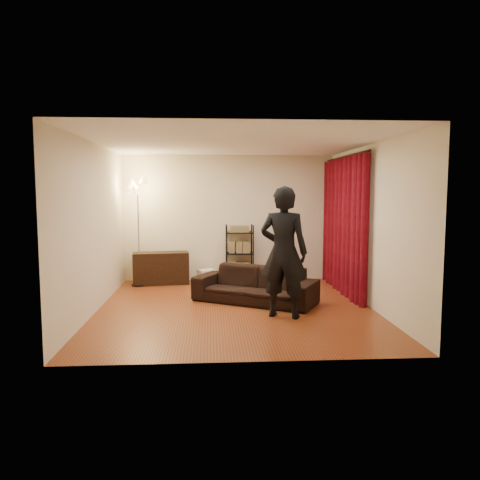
{
  "coord_description": "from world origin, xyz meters",
  "views": [
    {
      "loc": [
        -0.41,
        -7.61,
        1.93
      ],
      "look_at": [
        0.1,
        0.3,
        1.1
      ],
      "focal_mm": 35.0,
      "sensor_mm": 36.0,
      "label": 1
    }
  ],
  "objects": [
    {
      "name": "floor",
      "position": [
        0.0,
        0.0,
        0.0
      ],
      "size": [
        5.0,
        5.0,
        0.0
      ],
      "primitive_type": "plane",
      "color": "brown",
      "rests_on": "ground"
    },
    {
      "name": "wall_right",
      "position": [
        2.25,
        0.0,
        1.35
      ],
      "size": [
        0.0,
        5.0,
        5.0
      ],
      "primitive_type": "plane",
      "rotation": [
        1.57,
        0.0,
        -1.57
      ],
      "color": "beige",
      "rests_on": "ground"
    },
    {
      "name": "curtain_rod",
      "position": [
        2.15,
        1.12,
        2.58
      ],
      "size": [
        0.04,
        2.65,
        0.04
      ],
      "primitive_type": "cylinder",
      "rotation": [
        1.57,
        0.0,
        0.0
      ],
      "color": "black",
      "rests_on": "wall_right"
    },
    {
      "name": "storage_boxes",
      "position": [
        -0.49,
        2.19,
        0.14
      ],
      "size": [
        0.41,
        0.38,
        0.28
      ],
      "primitive_type": null,
      "rotation": [
        0.0,
        0.0,
        0.39
      ],
      "color": "white",
      "rests_on": "ground"
    },
    {
      "name": "person",
      "position": [
        0.71,
        -0.61,
        1.01
      ],
      "size": [
        0.86,
        0.72,
        2.01
      ],
      "primitive_type": "imported",
      "rotation": [
        0.0,
        0.0,
        2.76
      ],
      "color": "black",
      "rests_on": "ground"
    },
    {
      "name": "curtain",
      "position": [
        2.13,
        1.12,
        1.28
      ],
      "size": [
        0.22,
        2.65,
        2.55
      ],
      "primitive_type": null,
      "color": "#630B13",
      "rests_on": "ground"
    },
    {
      "name": "wall_front",
      "position": [
        0.0,
        -2.5,
        1.35
      ],
      "size": [
        5.0,
        0.0,
        5.0
      ],
      "primitive_type": "plane",
      "rotation": [
        -1.57,
        0.0,
        0.0
      ],
      "color": "beige",
      "rests_on": "ground"
    },
    {
      "name": "media_cabinet",
      "position": [
        -1.44,
        2.1,
        0.33
      ],
      "size": [
        1.19,
        0.58,
        0.67
      ],
      "primitive_type": "cube",
      "rotation": [
        0.0,
        0.0,
        0.13
      ],
      "color": "black",
      "rests_on": "ground"
    },
    {
      "name": "floor_lamp",
      "position": [
        -1.86,
        1.96,
        1.1
      ],
      "size": [
        0.47,
        0.47,
        2.2
      ],
      "primitive_type": null,
      "rotation": [
        0.0,
        0.0,
        -0.22
      ],
      "color": "silver",
      "rests_on": "ground"
    },
    {
      "name": "wire_shelf",
      "position": [
        0.22,
        2.28,
        0.61
      ],
      "size": [
        0.67,
        0.59,
        1.22
      ],
      "primitive_type": null,
      "rotation": [
        0.0,
        0.0,
        0.43
      ],
      "color": "black",
      "rests_on": "ground"
    },
    {
      "name": "wall_back",
      "position": [
        0.0,
        2.5,
        1.35
      ],
      "size": [
        5.0,
        0.0,
        5.0
      ],
      "primitive_type": "plane",
      "rotation": [
        1.57,
        0.0,
        0.0
      ],
      "color": "beige",
      "rests_on": "ground"
    },
    {
      "name": "ceiling",
      "position": [
        0.0,
        0.0,
        2.7
      ],
      "size": [
        5.0,
        5.0,
        0.0
      ],
      "primitive_type": "plane",
      "rotation": [
        3.14,
        0.0,
        0.0
      ],
      "color": "white",
      "rests_on": "ground"
    },
    {
      "name": "sofa",
      "position": [
        0.36,
        0.35,
        0.31
      ],
      "size": [
        2.24,
        1.75,
        0.61
      ],
      "primitive_type": "imported",
      "rotation": [
        0.0,
        0.0,
        -0.51
      ],
      "color": "black",
      "rests_on": "ground"
    },
    {
      "name": "wall_left",
      "position": [
        -2.25,
        0.0,
        1.35
      ],
      "size": [
        0.0,
        5.0,
        5.0
      ],
      "primitive_type": "plane",
      "rotation": [
        1.57,
        0.0,
        1.57
      ],
      "color": "beige",
      "rests_on": "ground"
    }
  ]
}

